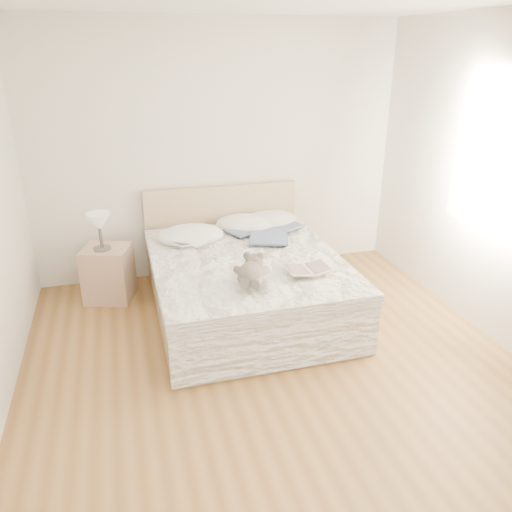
{
  "coord_description": "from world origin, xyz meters",
  "views": [
    {
      "loc": [
        -1.07,
        -3.03,
        2.4
      ],
      "look_at": [
        0.08,
        1.05,
        0.62
      ],
      "focal_mm": 35.0,
      "sensor_mm": 36.0,
      "label": 1
    }
  ],
  "objects_px": {
    "photo_book": "(188,244)",
    "childrens_book": "(308,269)",
    "teddy_bear": "(251,281)",
    "nightstand": "(108,273)",
    "table_lamp": "(99,224)",
    "bed": "(244,281)"
  },
  "relations": [
    {
      "from": "photo_book",
      "to": "childrens_book",
      "type": "xyz_separation_m",
      "value": [
        0.9,
        -0.89,
        0.0
      ]
    },
    {
      "from": "photo_book",
      "to": "childrens_book",
      "type": "height_order",
      "value": "childrens_book"
    },
    {
      "from": "teddy_bear",
      "to": "childrens_book",
      "type": "bearing_deg",
      "value": 30.61
    },
    {
      "from": "childrens_book",
      "to": "teddy_bear",
      "type": "bearing_deg",
      "value": -169.4
    },
    {
      "from": "nightstand",
      "to": "teddy_bear",
      "type": "bearing_deg",
      "value": -48.8
    },
    {
      "from": "nightstand",
      "to": "photo_book",
      "type": "relative_size",
      "value": 1.85
    },
    {
      "from": "table_lamp",
      "to": "teddy_bear",
      "type": "bearing_deg",
      "value": -47.3
    },
    {
      "from": "bed",
      "to": "nightstand",
      "type": "xyz_separation_m",
      "value": [
        -1.27,
        0.61,
        -0.03
      ]
    },
    {
      "from": "photo_book",
      "to": "teddy_bear",
      "type": "distance_m",
      "value": 1.08
    },
    {
      "from": "table_lamp",
      "to": "childrens_book",
      "type": "relative_size",
      "value": 0.93
    },
    {
      "from": "nightstand",
      "to": "table_lamp",
      "type": "distance_m",
      "value": 0.55
    },
    {
      "from": "childrens_book",
      "to": "photo_book",
      "type": "bearing_deg",
      "value": 133.02
    },
    {
      "from": "table_lamp",
      "to": "teddy_bear",
      "type": "height_order",
      "value": "table_lamp"
    },
    {
      "from": "childrens_book",
      "to": "teddy_bear",
      "type": "xyz_separation_m",
      "value": [
        -0.54,
        -0.12,
        0.02
      ]
    },
    {
      "from": "photo_book",
      "to": "teddy_bear",
      "type": "relative_size",
      "value": 0.83
    },
    {
      "from": "nightstand",
      "to": "childrens_book",
      "type": "bearing_deg",
      "value": -35.01
    },
    {
      "from": "nightstand",
      "to": "table_lamp",
      "type": "xyz_separation_m",
      "value": [
        -0.03,
        -0.04,
        0.55
      ]
    },
    {
      "from": "bed",
      "to": "photo_book",
      "type": "distance_m",
      "value": 0.66
    },
    {
      "from": "bed",
      "to": "childrens_book",
      "type": "bearing_deg",
      "value": -53.87
    },
    {
      "from": "nightstand",
      "to": "teddy_bear",
      "type": "height_order",
      "value": "teddy_bear"
    },
    {
      "from": "table_lamp",
      "to": "bed",
      "type": "bearing_deg",
      "value": -23.77
    },
    {
      "from": "bed",
      "to": "table_lamp",
      "type": "distance_m",
      "value": 1.51
    }
  ]
}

